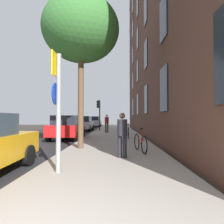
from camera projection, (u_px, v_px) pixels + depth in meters
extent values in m
plane|color=#332D28|center=(74.00, 134.00, 16.55)|extent=(41.80, 41.80, 0.00)
cube|color=#232326|center=(50.00, 134.00, 16.59)|extent=(7.00, 38.00, 0.01)
cube|color=#9E9389|center=(114.00, 134.00, 16.49)|extent=(4.20, 38.00, 0.12)
cube|color=#513328|center=(144.00, 15.00, 16.21)|extent=(0.50, 27.00, 20.55)
cube|color=#1E232D|center=(164.00, 89.00, 8.52)|extent=(0.06, 1.23, 2.01)
cube|color=#1E232D|center=(146.00, 99.00, 13.52)|extent=(0.06, 1.23, 2.01)
cube|color=#1E232D|center=(138.00, 104.00, 18.51)|extent=(0.06, 1.23, 2.01)
cube|color=#1E232D|center=(133.00, 107.00, 23.51)|extent=(0.06, 1.23, 2.01)
cube|color=#1E232D|center=(130.00, 109.00, 28.51)|extent=(0.06, 1.23, 2.01)
cube|color=#1E232D|center=(163.00, 18.00, 8.61)|extent=(0.06, 1.23, 2.01)
cube|color=#1E232D|center=(146.00, 54.00, 13.60)|extent=(0.06, 1.23, 2.01)
cube|color=#1E232D|center=(138.00, 71.00, 18.60)|extent=(0.06, 1.23, 2.01)
cube|color=#1E232D|center=(133.00, 81.00, 23.60)|extent=(0.06, 1.23, 2.01)
cube|color=#1E232D|center=(130.00, 87.00, 28.60)|extent=(0.06, 1.23, 2.01)
cube|color=#1E232D|center=(146.00, 10.00, 13.69)|extent=(0.06, 1.23, 2.01)
cube|color=#1E232D|center=(138.00, 38.00, 18.69)|extent=(0.06, 1.23, 2.01)
cube|color=#1E232D|center=(133.00, 55.00, 23.69)|extent=(0.06, 1.23, 2.01)
cube|color=#1E232D|center=(130.00, 66.00, 28.68)|extent=(0.06, 1.23, 2.01)
cube|color=#1E232D|center=(137.00, 6.00, 18.78)|extent=(0.06, 1.23, 2.01)
cube|color=#1E232D|center=(133.00, 29.00, 23.77)|extent=(0.06, 1.23, 2.01)
cube|color=#1E232D|center=(130.00, 45.00, 28.77)|extent=(0.06, 1.23, 2.01)
cube|color=#1E232D|center=(133.00, 4.00, 23.86)|extent=(0.06, 1.23, 2.01)
cube|color=#1E232D|center=(130.00, 23.00, 28.86)|extent=(0.06, 1.23, 2.01)
cube|color=#1E232D|center=(130.00, 3.00, 28.95)|extent=(0.06, 1.23, 2.01)
cylinder|color=gray|center=(59.00, 113.00, 4.83)|extent=(0.12, 0.12, 3.03)
cube|color=yellow|center=(56.00, 65.00, 4.86)|extent=(0.03, 0.60, 0.60)
cylinder|color=#14339E|center=(56.00, 94.00, 4.84)|extent=(0.03, 0.56, 0.56)
cylinder|color=black|center=(100.00, 115.00, 20.21)|extent=(0.12, 0.12, 3.23)
cube|color=black|center=(98.00, 104.00, 20.24)|extent=(0.20, 0.24, 0.80)
sphere|color=#4B0707|center=(97.00, 102.00, 20.25)|extent=(0.16, 0.16, 0.16)
sphere|color=#523707|center=(97.00, 104.00, 20.25)|extent=(0.16, 0.16, 0.16)
sphere|color=green|center=(97.00, 107.00, 20.24)|extent=(0.16, 0.16, 0.16)
cylinder|color=brown|center=(81.00, 100.00, 8.58)|extent=(0.26, 0.26, 4.37)
ellipsoid|color=#387533|center=(81.00, 30.00, 8.67)|extent=(3.50, 3.50, 2.97)
torus|color=black|center=(137.00, 142.00, 8.17)|extent=(0.16, 0.68, 0.68)
torus|color=black|center=(144.00, 145.00, 7.20)|extent=(0.16, 0.68, 0.68)
cylinder|color=#B21E1E|center=(140.00, 139.00, 7.69)|extent=(0.19, 0.83, 0.04)
cylinder|color=#B21E1E|center=(142.00, 141.00, 7.44)|extent=(0.13, 0.50, 0.27)
cylinder|color=#B21E1E|center=(141.00, 133.00, 7.55)|extent=(0.04, 0.04, 0.28)
cube|color=black|center=(141.00, 129.00, 7.55)|extent=(0.10, 0.24, 0.06)
cylinder|color=#4C4C4C|center=(137.00, 130.00, 8.18)|extent=(0.42, 0.10, 0.03)
torus|color=black|center=(129.00, 132.00, 13.08)|extent=(0.10, 0.69, 0.69)
torus|color=black|center=(128.00, 134.00, 12.01)|extent=(0.10, 0.69, 0.69)
cylinder|color=#C68C19|center=(128.00, 130.00, 12.55)|extent=(0.12, 0.92, 0.04)
cylinder|color=#C68C19|center=(128.00, 132.00, 12.28)|extent=(0.09, 0.56, 0.30)
cylinder|color=#C68C19|center=(128.00, 126.00, 12.40)|extent=(0.04, 0.04, 0.28)
cube|color=black|center=(128.00, 124.00, 12.40)|extent=(0.10, 0.24, 0.06)
cylinder|color=#4C4C4C|center=(129.00, 125.00, 13.10)|extent=(0.42, 0.07, 0.03)
torus|color=black|center=(118.00, 129.00, 17.17)|extent=(0.12, 0.60, 0.60)
torus|color=black|center=(120.00, 130.00, 16.14)|extent=(0.12, 0.60, 0.60)
cylinder|color=#B21E1E|center=(119.00, 128.00, 16.66)|extent=(0.17, 0.88, 0.04)
cylinder|color=#B21E1E|center=(120.00, 129.00, 16.40)|extent=(0.12, 0.53, 0.29)
cylinder|color=#B21E1E|center=(120.00, 125.00, 16.52)|extent=(0.04, 0.04, 0.28)
cube|color=black|center=(119.00, 123.00, 16.52)|extent=(0.10, 0.24, 0.06)
cylinder|color=#4C4C4C|center=(118.00, 124.00, 17.19)|extent=(0.42, 0.09, 0.03)
cylinder|color=#26262D|center=(120.00, 147.00, 6.55)|extent=(0.14, 0.14, 0.76)
cylinder|color=#26262D|center=(125.00, 147.00, 6.54)|extent=(0.14, 0.14, 0.76)
cylinder|color=#26262D|center=(122.00, 128.00, 6.56)|extent=(0.46, 0.46, 0.57)
sphere|color=brown|center=(122.00, 116.00, 6.57)|extent=(0.21, 0.21, 0.21)
cylinder|color=#4C4742|center=(106.00, 128.00, 17.24)|extent=(0.15, 0.15, 0.81)
cylinder|color=#4C4742|center=(108.00, 128.00, 17.24)|extent=(0.15, 0.15, 0.81)
cylinder|color=maroon|center=(107.00, 120.00, 17.26)|extent=(0.38, 0.38, 0.60)
sphere|color=tan|center=(107.00, 116.00, 17.27)|extent=(0.22, 0.22, 0.22)
cylinder|color=black|center=(28.00, 155.00, 5.90)|extent=(0.22, 0.64, 0.64)
cube|color=red|center=(67.00, 129.00, 12.90)|extent=(1.88, 3.94, 0.70)
cube|color=#1E232D|center=(67.00, 120.00, 12.72)|extent=(1.56, 2.21, 0.60)
cylinder|color=black|center=(61.00, 133.00, 14.16)|extent=(0.22, 0.64, 0.64)
cylinder|color=black|center=(83.00, 133.00, 14.13)|extent=(0.22, 0.64, 0.64)
cylinder|color=black|center=(49.00, 136.00, 11.65)|extent=(0.22, 0.64, 0.64)
cylinder|color=black|center=(76.00, 136.00, 11.62)|extent=(0.22, 0.64, 0.64)
cube|color=#B7B7BC|center=(83.00, 125.00, 21.23)|extent=(1.95, 4.32, 0.70)
cube|color=#1E232D|center=(83.00, 119.00, 21.04)|extent=(1.62, 2.42, 0.60)
cylinder|color=black|center=(78.00, 127.00, 22.61)|extent=(0.22, 0.64, 0.64)
cylinder|color=black|center=(93.00, 127.00, 22.58)|extent=(0.22, 0.64, 0.64)
cylinder|color=black|center=(73.00, 128.00, 19.87)|extent=(0.22, 0.64, 0.64)
cylinder|color=black|center=(89.00, 128.00, 19.83)|extent=(0.22, 0.64, 0.64)
cube|color=#B7B7BC|center=(95.00, 122.00, 29.56)|extent=(1.86, 4.32, 0.70)
cube|color=#1E232D|center=(94.00, 118.00, 29.36)|extent=(1.55, 2.42, 0.60)
cylinder|color=black|center=(90.00, 124.00, 30.94)|extent=(0.22, 0.64, 0.64)
cylinder|color=black|center=(101.00, 124.00, 30.91)|extent=(0.22, 0.64, 0.64)
cylinder|color=black|center=(88.00, 125.00, 28.19)|extent=(0.22, 0.64, 0.64)
cylinder|color=black|center=(99.00, 125.00, 28.15)|extent=(0.22, 0.64, 0.64)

